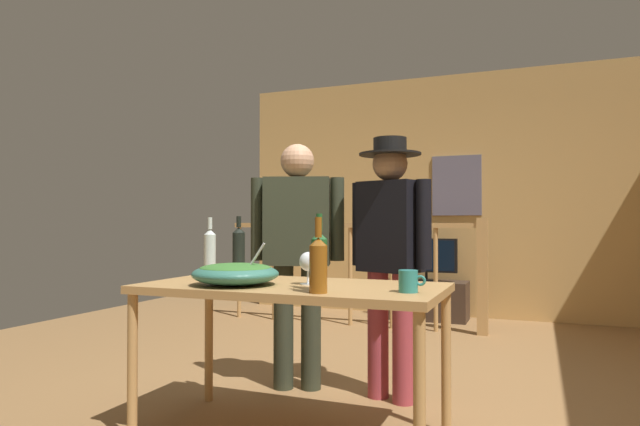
% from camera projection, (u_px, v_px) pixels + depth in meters
% --- Properties ---
extents(ground_plane, '(8.28, 8.28, 0.00)m').
position_uv_depth(ground_plane, '(384.00, 397.00, 3.38)').
color(ground_plane, olive).
extents(back_wall, '(5.08, 0.10, 2.79)m').
position_uv_depth(back_wall, '(456.00, 195.00, 6.37)').
color(back_wall, tan).
rests_on(back_wall, ground_plane).
extents(framed_picture, '(0.55, 0.03, 0.69)m').
position_uv_depth(framed_picture, '(457.00, 186.00, 6.31)').
color(framed_picture, slate).
extents(stair_railing, '(2.77, 0.10, 1.12)m').
position_uv_depth(stair_railing, '(390.00, 262.00, 5.61)').
color(stair_railing, '#B2844C').
rests_on(stair_railing, ground_plane).
extents(tv_console, '(0.90, 0.40, 0.43)m').
position_uv_depth(tv_console, '(426.00, 300.00, 6.12)').
color(tv_console, '#38281E').
rests_on(tv_console, ground_plane).
extents(flat_screen_tv, '(0.69, 0.12, 0.48)m').
position_uv_depth(flat_screen_tv, '(426.00, 256.00, 6.10)').
color(flat_screen_tv, black).
rests_on(flat_screen_tv, tv_console).
extents(serving_table, '(1.50, 0.75, 0.77)m').
position_uv_depth(serving_table, '(292.00, 299.00, 2.76)').
color(serving_table, '#B2844C').
rests_on(serving_table, ground_plane).
extents(salad_bowl, '(0.43, 0.43, 0.22)m').
position_uv_depth(salad_bowl, '(236.00, 273.00, 2.73)').
color(salad_bowl, '#337060').
rests_on(salad_bowl, serving_table).
extents(wine_glass, '(0.09, 0.09, 0.16)m').
position_uv_depth(wine_glass, '(308.00, 263.00, 2.74)').
color(wine_glass, silver).
rests_on(wine_glass, serving_table).
extents(wine_bottle_dark, '(0.07, 0.07, 0.35)m').
position_uv_depth(wine_bottle_dark, '(239.00, 250.00, 3.23)').
color(wine_bottle_dark, black).
rests_on(wine_bottle_dark, serving_table).
extents(wine_bottle_green, '(0.07, 0.07, 0.35)m').
position_uv_depth(wine_bottle_green, '(319.00, 259.00, 2.52)').
color(wine_bottle_green, '#1E5628').
rests_on(wine_bottle_green, serving_table).
extents(wine_bottle_amber, '(0.08, 0.08, 0.33)m').
position_uv_depth(wine_bottle_amber, '(318.00, 263.00, 2.41)').
color(wine_bottle_amber, brown).
rests_on(wine_bottle_amber, serving_table).
extents(wine_bottle_clear, '(0.07, 0.07, 0.34)m').
position_uv_depth(wine_bottle_clear, '(210.00, 253.00, 3.05)').
color(wine_bottle_clear, silver).
rests_on(wine_bottle_clear, serving_table).
extents(mug_teal, '(0.12, 0.09, 0.10)m').
position_uv_depth(mug_teal, '(409.00, 281.00, 2.43)').
color(mug_teal, teal).
rests_on(mug_teal, serving_table).
extents(person_standing_left, '(0.59, 0.34, 1.59)m').
position_uv_depth(person_standing_left, '(297.00, 243.00, 3.58)').
color(person_standing_left, '#2D3323').
rests_on(person_standing_left, ground_plane).
extents(person_standing_right, '(0.53, 0.38, 1.60)m').
position_uv_depth(person_standing_right, '(390.00, 245.00, 3.35)').
color(person_standing_right, '#9E3842').
rests_on(person_standing_right, ground_plane).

